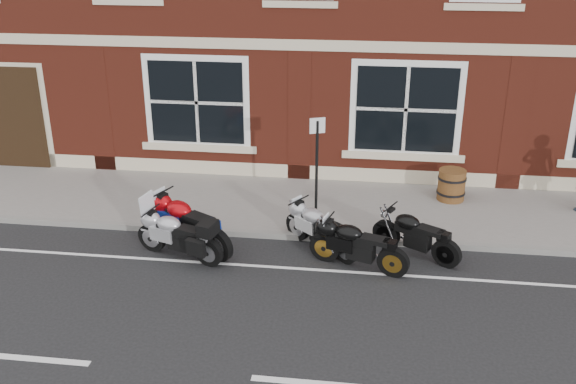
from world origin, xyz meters
name	(u,v)px	position (x,y,z in m)	size (l,w,h in m)	color
ground	(325,276)	(0.00, 0.00, 0.00)	(80.00, 80.00, 0.00)	black
sidewalk	(335,207)	(0.00, 3.00, 0.06)	(30.00, 3.00, 0.12)	slate
kerb	(330,238)	(0.00, 1.42, 0.06)	(30.00, 0.16, 0.12)	slate
moto_touring_silver	(177,233)	(-2.85, 0.36, 0.51)	(1.84, 0.78, 1.26)	black
moto_sport_red	(189,222)	(-2.73, 0.76, 0.57)	(1.96, 1.26, 0.99)	black
moto_sport_black	(357,243)	(0.56, 0.40, 0.50)	(1.87, 0.74, 0.87)	black
moto_sport_silver	(321,227)	(-0.17, 1.02, 0.49)	(1.52, 1.33, 0.86)	black
moto_naked_black	(415,233)	(1.65, 1.02, 0.49)	(1.65, 1.10, 0.85)	black
barrel_planter	(451,185)	(2.59, 3.65, 0.48)	(0.64, 0.64, 0.71)	#451E12
parking_sign	(317,163)	(-0.36, 2.08, 1.43)	(0.31, 0.14, 2.27)	black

